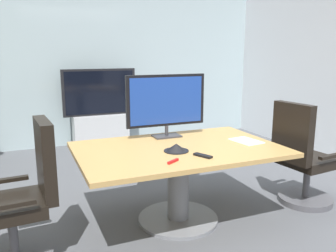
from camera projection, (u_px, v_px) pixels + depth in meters
ground_plane at (187, 222)px, 3.31m from camera, size 7.68×7.68×0.00m
wall_back_glass_partition at (103, 68)px, 6.05m from camera, size 5.80×0.10×2.60m
conference_table at (178, 166)px, 3.24m from camera, size 1.84×1.19×0.72m
office_chair_left at (24, 205)px, 2.63m from camera, size 0.61×0.59×1.09m
office_chair_right at (302, 162)px, 3.63m from camera, size 0.62×0.60×1.09m
tv_monitor at (166, 102)px, 3.53m from camera, size 0.84×0.18×0.64m
wall_display_unit at (101, 121)px, 5.85m from camera, size 1.20×0.36×1.31m
conference_phone at (176, 148)px, 3.07m from camera, size 0.22×0.22×0.07m
remote_control at (203, 156)px, 2.92m from camera, size 0.12×0.18×0.02m
whiteboard_marker at (173, 161)px, 2.76m from camera, size 0.12×0.08×0.02m
paper_notepad at (246, 141)px, 3.41m from camera, size 0.25×0.33×0.01m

